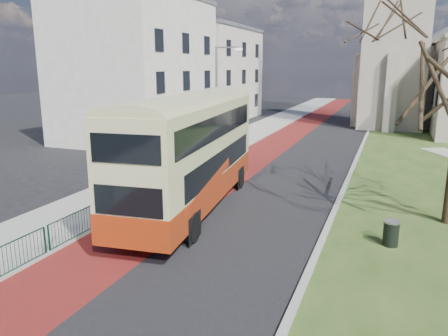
% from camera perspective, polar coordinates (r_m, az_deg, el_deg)
% --- Properties ---
extents(ground, '(160.00, 160.00, 0.00)m').
position_cam_1_polar(ground, '(17.13, -9.70, -9.88)').
color(ground, black).
rests_on(ground, ground).
extents(road_carriageway, '(9.00, 120.00, 0.01)m').
position_cam_1_polar(road_carriageway, '(34.79, 9.49, 1.96)').
color(road_carriageway, black).
rests_on(road_carriageway, ground).
extents(bus_lane, '(3.40, 120.00, 0.01)m').
position_cam_1_polar(bus_lane, '(35.41, 5.21, 2.29)').
color(bus_lane, '#591414').
rests_on(bus_lane, ground).
extents(pavement_west, '(4.00, 120.00, 0.12)m').
position_cam_1_polar(pavement_west, '(36.59, -0.52, 2.78)').
color(pavement_west, gray).
rests_on(pavement_west, ground).
extents(kerb_west, '(0.25, 120.00, 0.13)m').
position_cam_1_polar(kerb_west, '(35.92, 2.45, 2.58)').
color(kerb_west, '#999993').
rests_on(kerb_west, ground).
extents(kerb_east, '(0.25, 80.00, 0.13)m').
position_cam_1_polar(kerb_east, '(36.14, 17.31, 2.06)').
color(kerb_east, '#999993').
rests_on(kerb_east, ground).
extents(pedestrian_railing, '(0.07, 24.00, 1.12)m').
position_cam_1_polar(pedestrian_railing, '(21.62, -11.12, -3.47)').
color(pedestrian_railing, '#0C3622').
rests_on(pedestrian_railing, ground).
extents(gothic_church, '(16.38, 18.00, 40.00)m').
position_cam_1_polar(gothic_church, '(52.06, 27.21, 18.94)').
color(gothic_church, gray).
rests_on(gothic_church, ground).
extents(street_block_near, '(10.30, 14.30, 13.00)m').
position_cam_1_polar(street_block_near, '(41.86, -11.32, 12.72)').
color(street_block_near, beige).
rests_on(street_block_near, ground).
extents(street_block_far, '(10.30, 16.30, 11.50)m').
position_cam_1_polar(street_block_far, '(56.08, -2.38, 12.24)').
color(street_block_far, beige).
rests_on(street_block_far, ground).
extents(streetlamp, '(2.13, 0.18, 8.00)m').
position_cam_1_polar(streetlamp, '(33.96, -0.76, 9.69)').
color(streetlamp, gray).
rests_on(streetlamp, pavement_west).
extents(bus, '(4.21, 12.76, 5.24)m').
position_cam_1_polar(bus, '(20.21, -4.39, 2.68)').
color(bus, '#952B0D').
rests_on(bus, ground).
extents(litter_bin, '(0.63, 0.63, 0.98)m').
position_cam_1_polar(litter_bin, '(17.71, 20.98, -7.96)').
color(litter_bin, black).
rests_on(litter_bin, grass_green).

